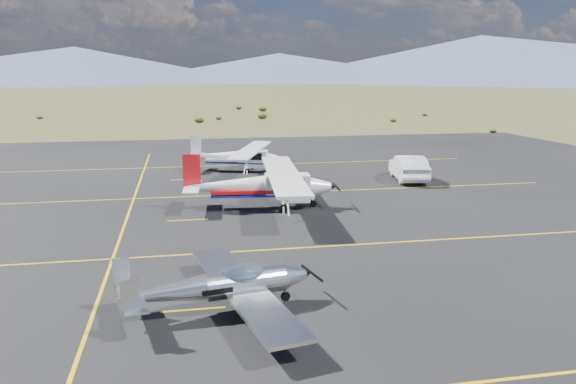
{
  "coord_description": "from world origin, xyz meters",
  "views": [
    {
      "loc": [
        -3.18,
        -19.97,
        7.18
      ],
      "look_at": [
        1.78,
        5.82,
        1.6
      ],
      "focal_mm": 35.0,
      "sensor_mm": 36.0,
      "label": 1
    }
  ],
  "objects_px": {
    "aircraft_low_wing": "(223,286)",
    "sedan": "(409,168)",
    "aircraft_plain": "(237,156)",
    "aircraft_cessna": "(261,185)"
  },
  "relations": [
    {
      "from": "aircraft_low_wing",
      "to": "sedan",
      "type": "distance_m",
      "value": 23.89
    },
    {
      "from": "aircraft_plain",
      "to": "aircraft_cessna",
      "type": "bearing_deg",
      "value": -71.47
    },
    {
      "from": "aircraft_low_wing",
      "to": "sedan",
      "type": "height_order",
      "value": "aircraft_low_wing"
    },
    {
      "from": "aircraft_cessna",
      "to": "aircraft_plain",
      "type": "bearing_deg",
      "value": 95.53
    },
    {
      "from": "aircraft_low_wing",
      "to": "sedan",
      "type": "bearing_deg",
      "value": 42.21
    },
    {
      "from": "aircraft_low_wing",
      "to": "aircraft_cessna",
      "type": "height_order",
      "value": "aircraft_cessna"
    },
    {
      "from": "aircraft_cessna",
      "to": "aircraft_low_wing",
      "type": "bearing_deg",
      "value": -98.03
    },
    {
      "from": "aircraft_low_wing",
      "to": "aircraft_cessna",
      "type": "relative_size",
      "value": 0.69
    },
    {
      "from": "aircraft_low_wing",
      "to": "aircraft_plain",
      "type": "distance_m",
      "value": 25.07
    },
    {
      "from": "sedan",
      "to": "aircraft_cessna",
      "type": "bearing_deg",
      "value": 40.43
    }
  ]
}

